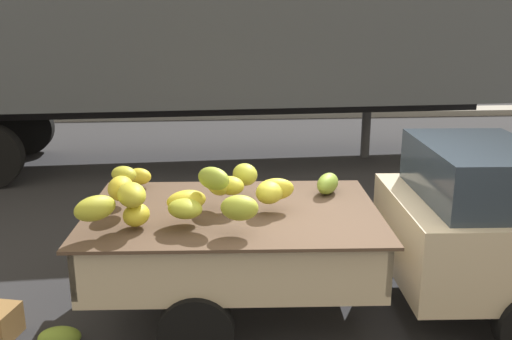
# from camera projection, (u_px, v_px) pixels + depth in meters

# --- Properties ---
(ground) EXTENTS (220.00, 220.00, 0.00)m
(ground) POSITION_uv_depth(u_px,v_px,m) (339.00, 326.00, 5.43)
(ground) COLOR #28282B
(curb_strip) EXTENTS (80.00, 0.80, 0.16)m
(curb_strip) POSITION_uv_depth(u_px,v_px,m) (253.00, 114.00, 15.99)
(curb_strip) COLOR gray
(curb_strip) RESTS_ON ground
(pickup_truck) EXTENTS (4.92, 2.07, 1.70)m
(pickup_truck) POSITION_uv_depth(u_px,v_px,m) (428.00, 227.00, 5.48)
(pickup_truck) COLOR #CCB793
(pickup_truck) RESTS_ON ground
(semi_trailer) EXTENTS (12.11, 3.15, 3.95)m
(semi_trailer) POSITION_uv_depth(u_px,v_px,m) (196.00, 30.00, 10.56)
(semi_trailer) COLOR #4C5156
(semi_trailer) RESTS_ON ground
(fallen_banana_bunch_near_tailgate) EXTENTS (0.39, 0.23, 0.19)m
(fallen_banana_bunch_near_tailgate) POSITION_uv_depth(u_px,v_px,m) (60.00, 337.00, 5.07)
(fallen_banana_bunch_near_tailgate) COLOR olive
(fallen_banana_bunch_near_tailgate) RESTS_ON ground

